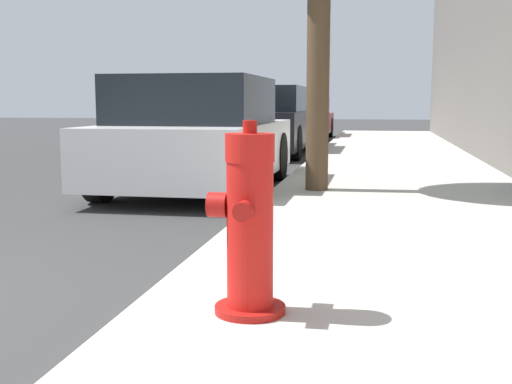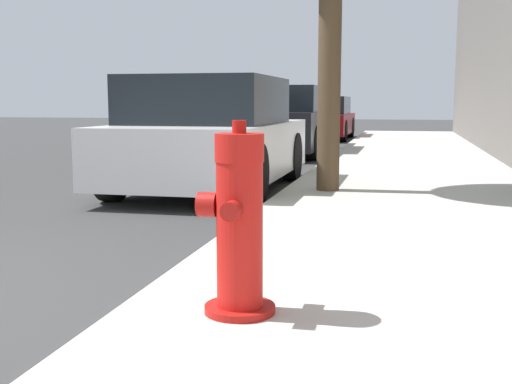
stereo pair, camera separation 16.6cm
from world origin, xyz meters
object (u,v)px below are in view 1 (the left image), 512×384
Objects in this scene: fire_hydrant at (249,226)px; parked_car_far at (302,119)px; parked_car_near at (198,136)px; parked_car_mid at (267,122)px.

parked_car_far is at bearing 95.85° from fire_hydrant.
fire_hydrant is 5.27m from parked_car_near.
parked_car_near is at bearing -89.77° from parked_car_far.
parked_car_mid is at bearing -90.57° from parked_car_far.
parked_car_near reaches higher than fire_hydrant.
parked_car_mid is (-0.10, 5.74, 0.01)m from parked_car_near.
parked_car_near is (-1.66, 4.99, 0.14)m from fire_hydrant.
fire_hydrant is at bearing -84.15° from parked_car_far.
parked_car_mid reaches higher than parked_car_near.
parked_car_mid is at bearing 91.04° from parked_car_near.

